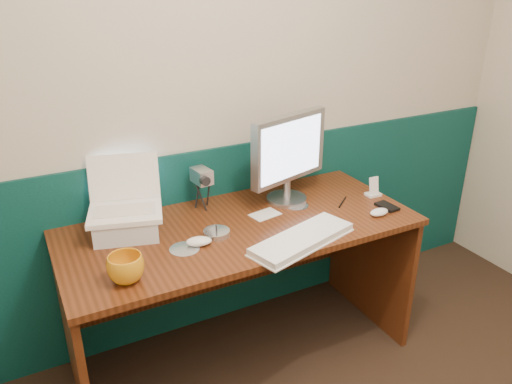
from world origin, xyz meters
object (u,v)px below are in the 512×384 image
desk (242,294)px  keyboard (302,240)px  mug (126,269)px  camcorder (202,189)px  laptop (122,188)px  monitor (288,157)px

desk → keyboard: keyboard is taller
desk → mug: size_ratio=11.78×
camcorder → mug: bearing=-144.3°
mug → desk: bearing=20.5°
desk → camcorder: size_ratio=7.99×
desk → laptop: 0.78m
desk → laptop: size_ratio=5.21×
laptop → keyboard: laptop is taller
monitor → keyboard: 0.48m
monitor → keyboard: (-0.16, -0.40, -0.21)m
laptop → keyboard: size_ratio=0.63×
laptop → mug: (-0.09, -0.36, -0.17)m
laptop → keyboard: (0.63, -0.41, -0.21)m
monitor → mug: monitor is taller
laptop → monitor: (0.79, -0.01, 0.01)m
desk → keyboard: bearing=-59.5°
keyboard → camcorder: bearing=99.2°
laptop → monitor: bearing=14.7°
desk → monitor: bearing=22.6°
keyboard → desk: bearing=104.2°
desk → monitor: monitor is taller
keyboard → camcorder: 0.57m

